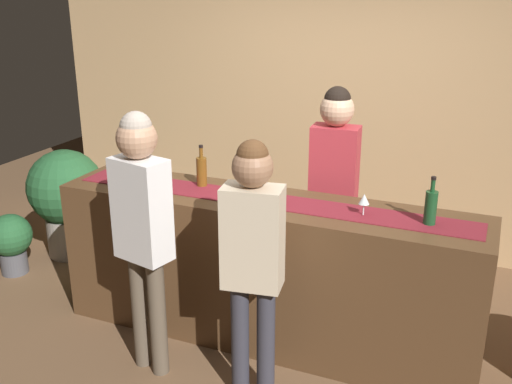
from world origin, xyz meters
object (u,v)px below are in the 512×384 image
(bartender, at_px, (334,176))
(wine_glass_mid_counter, at_px, (281,189))
(wine_bottle_amber, at_px, (202,171))
(wine_bottle_green, at_px, (431,207))
(wine_glass_near_customer, at_px, (154,174))
(potted_plant_small, at_px, (11,240))
(potted_plant_tall, at_px, (66,195))
(customer_browsing, at_px, (142,217))
(customer_sipping, at_px, (253,248))
(wine_glass_far_end, at_px, (364,200))

(bartender, bearing_deg, wine_glass_mid_counter, 69.05)
(wine_bottle_amber, distance_m, wine_bottle_green, 1.59)
(wine_glass_near_customer, distance_m, potted_plant_small, 1.81)
(wine_glass_near_customer, height_order, potted_plant_small, wine_glass_near_customer)
(wine_glass_mid_counter, relative_size, bartender, 0.08)
(wine_bottle_green, height_order, wine_glass_near_customer, wine_bottle_green)
(potted_plant_tall, bearing_deg, wine_bottle_green, -10.00)
(wine_bottle_green, bearing_deg, customer_browsing, -158.42)
(customer_browsing, height_order, potted_plant_tall, customer_browsing)
(wine_bottle_green, bearing_deg, customer_sipping, -144.51)
(wine_glass_near_customer, xyz_separation_m, wine_glass_far_end, (1.48, 0.06, 0.00))
(wine_glass_far_end, bearing_deg, potted_plant_tall, 168.30)
(potted_plant_small, bearing_deg, wine_bottle_green, -0.93)
(wine_glass_near_customer, distance_m, customer_browsing, 0.62)
(customer_sipping, relative_size, potted_plant_tall, 1.63)
(customer_sipping, bearing_deg, potted_plant_tall, 143.96)
(wine_bottle_green, relative_size, bartender, 0.17)
(wine_bottle_green, bearing_deg, potted_plant_small, 179.07)
(wine_glass_far_end, relative_size, potted_plant_tall, 0.14)
(customer_browsing, bearing_deg, potted_plant_small, 172.28)
(customer_sipping, bearing_deg, wine_glass_mid_counter, 86.27)
(wine_glass_far_end, xyz_separation_m, customer_browsing, (-1.22, -0.62, -0.08))
(wine_glass_mid_counter, relative_size, potted_plant_tall, 0.14)
(wine_glass_far_end, distance_m, customer_sipping, 0.80)
(wine_bottle_amber, xyz_separation_m, wine_bottle_green, (1.59, -0.09, 0.00))
(wine_bottle_green, relative_size, customer_browsing, 0.18)
(wine_bottle_green, height_order, wine_glass_far_end, wine_bottle_green)
(wine_glass_far_end, distance_m, customer_browsing, 1.37)
(wine_bottle_amber, relative_size, potted_plant_small, 0.56)
(wine_glass_near_customer, height_order, bartender, bartender)
(wine_glass_near_customer, bearing_deg, wine_glass_mid_counter, 3.06)
(wine_bottle_green, distance_m, wine_glass_near_customer, 1.88)
(wine_bottle_green, height_order, potted_plant_small, wine_bottle_green)
(wine_bottle_amber, relative_size, wine_bottle_green, 1.00)
(customer_browsing, bearing_deg, wine_glass_far_end, 39.85)
(wine_bottle_amber, distance_m, potted_plant_tall, 1.84)
(bartender, bearing_deg, customer_sipping, 80.00)
(wine_glass_near_customer, xyz_separation_m, wine_glass_mid_counter, (0.93, 0.05, 0.00))
(wine_bottle_amber, distance_m, wine_glass_near_customer, 0.33)
(customer_sipping, bearing_deg, bartender, 74.80)
(bartender, distance_m, potted_plant_tall, 2.56)
(wine_glass_near_customer, relative_size, wine_glass_mid_counter, 1.00)
(wine_glass_far_end, bearing_deg, wine_glass_near_customer, -177.67)
(customer_sipping, height_order, potted_plant_tall, customer_sipping)
(wine_glass_near_customer, bearing_deg, customer_sipping, -29.18)
(wine_bottle_green, distance_m, bartender, 0.96)
(customer_browsing, bearing_deg, potted_plant_tall, 156.51)
(wine_bottle_green, xyz_separation_m, customer_browsing, (-1.61, -0.64, -0.09))
(wine_glass_far_end, xyz_separation_m, potted_plant_tall, (-2.87, 0.59, -0.57))
(wine_glass_mid_counter, bearing_deg, bartender, 73.00)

